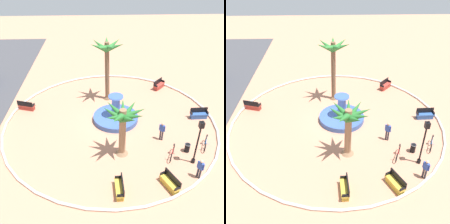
{
  "view_description": "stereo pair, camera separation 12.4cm",
  "coord_description": "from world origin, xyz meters",
  "views": [
    {
      "loc": [
        -19.02,
        0.65,
        13.77
      ],
      "look_at": [
        0.09,
        -0.15,
        1.0
      ],
      "focal_mm": 41.46,
      "sensor_mm": 36.0,
      "label": 1
    },
    {
      "loc": [
        -19.03,
        0.52,
        13.77
      ],
      "look_at": [
        0.09,
        -0.15,
        1.0
      ],
      "focal_mm": 41.46,
      "sensor_mm": 36.0,
      "label": 2
    }
  ],
  "objects": [
    {
      "name": "bench_southwest",
      "position": [
        2.37,
        8.04,
        0.35
      ],
      "size": [
        0.94,
        1.68,
        1.0
      ],
      "color": "#B73D33",
      "rests_on": "ground"
    },
    {
      "name": "ground_plane",
      "position": [
        0.0,
        0.0,
        0.0
      ],
      "size": [
        80.0,
        80.0,
        0.0
      ],
      "primitive_type": "plane",
      "color": "tan"
    },
    {
      "name": "person_cyclist_photo",
      "position": [
        -6.84,
        -5.84,
        0.91
      ],
      "size": [
        0.44,
        0.36,
        1.63
      ],
      "color": "#33333D",
      "rests_on": "ground"
    },
    {
      "name": "bench_southeast",
      "position": [
        0.29,
        -8.16,
        0.35
      ],
      "size": [
        0.55,
        1.62,
        1.0
      ],
      "color": "#335BA8",
      "rests_on": "ground"
    },
    {
      "name": "fountain",
      "position": [
        0.29,
        -0.49,
        0.34
      ],
      "size": [
        4.08,
        4.08,
        2.52
      ],
      "color": "#38569E",
      "rests_on": "ground"
    },
    {
      "name": "palm_tree_by_curb",
      "position": [
        4.12,
        0.17,
        4.74
      ],
      "size": [
        3.45,
        3.38,
        6.24
      ],
      "color": "brown",
      "rests_on": "ground"
    },
    {
      "name": "bench_east",
      "position": [
        6.14,
        -5.59,
        0.35
      ],
      "size": [
        1.52,
        1.45,
        1.0
      ],
      "color": "#B73D33",
      "rests_on": "ground"
    },
    {
      "name": "bicycle_red_frame",
      "position": [
        -4.73,
        -4.51,
        0.38
      ],
      "size": [
        1.59,
        0.77,
        0.94
      ],
      "color": "black",
      "rests_on": "ground"
    },
    {
      "name": "bench_west",
      "position": [
        -7.9,
        -0.31,
        0.35
      ],
      "size": [
        1.62,
        0.56,
        1.0
      ],
      "color": "gold",
      "rests_on": "ground"
    },
    {
      "name": "palm_tree_near_fountain",
      "position": [
        -4.21,
        -0.74,
        3.14
      ],
      "size": [
        3.22,
        3.23,
        4.29
      ],
      "color": "#8E6B4C",
      "rests_on": "ground"
    },
    {
      "name": "trash_bin",
      "position": [
        -4.19,
        -5.8,
        0.39
      ],
      "size": [
        0.46,
        0.46,
        0.73
      ],
      "color": "black",
      "rests_on": "ground"
    },
    {
      "name": "lamppost",
      "position": [
        -5.4,
        -5.93,
        2.25
      ],
      "size": [
        0.32,
        0.32,
        3.83
      ],
      "color": "black",
      "rests_on": "ground"
    },
    {
      "name": "plaza_curb",
      "position": [
        0.0,
        0.0,
        0.1
      ],
      "size": [
        18.84,
        18.84,
        0.2
      ],
      "primitive_type": "torus",
      "color": "silver",
      "rests_on": "ground"
    },
    {
      "name": "bicycle_by_lamppost",
      "position": [
        -3.75,
        -7.39,
        0.38
      ],
      "size": [
        1.61,
        0.75,
        0.94
      ],
      "color": "black",
      "rests_on": "ground"
    },
    {
      "name": "person_cyclist_helmet",
      "position": [
        -2.68,
        -4.07,
        0.95
      ],
      "size": [
        0.37,
        0.43,
        1.69
      ],
      "color": "#33333D",
      "rests_on": "ground"
    },
    {
      "name": "bench_north",
      "position": [
        -7.58,
        -3.67,
        0.35
      ],
      "size": [
        1.66,
        1.14,
        1.0
      ],
      "color": "gold",
      "rests_on": "ground"
    }
  ]
}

